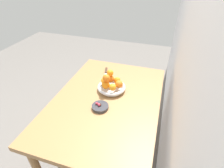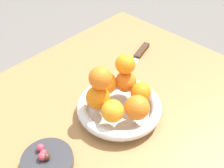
{
  "view_description": "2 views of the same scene",
  "coord_description": "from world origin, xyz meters",
  "views": [
    {
      "loc": [
        0.93,
        0.33,
        1.56
      ],
      "look_at": [
        -0.09,
        0.01,
        0.82
      ],
      "focal_mm": 28.0,
      "sensor_mm": 36.0,
      "label": 1
    },
    {
      "loc": [
        0.27,
        0.33,
        1.29
      ],
      "look_at": [
        -0.09,
        -0.0,
        0.86
      ],
      "focal_mm": 45.0,
      "sensor_mm": 36.0,
      "label": 2
    }
  ],
  "objects": [
    {
      "name": "orange_1",
      "position": [
        -0.16,
        0.03,
        0.81
      ],
      "size": [
        0.05,
        0.05,
        0.05
      ],
      "primitive_type": "sphere",
      "color": "orange",
      "rests_on": "fruit_bowl"
    },
    {
      "name": "orange_6",
      "position": [
        -0.08,
        -0.03,
        0.87
      ],
      "size": [
        0.06,
        0.06,
        0.06
      ],
      "primitive_type": "sphere",
      "color": "orange",
      "rests_on": "orange_4"
    },
    {
      "name": "wall_back",
      "position": [
        0.0,
        0.48,
        1.25
      ],
      "size": [
        4.0,
        0.05,
        2.5
      ],
      "primitive_type": "cube",
      "color": "white",
      "rests_on": "ground_plane"
    },
    {
      "name": "dining_table",
      "position": [
        0.0,
        0.0,
        0.65
      ],
      "size": [
        1.1,
        0.76,
        0.74
      ],
      "color": "#9E7042",
      "rests_on": "ground_plane"
    },
    {
      "name": "orange_2",
      "position": [
        -0.16,
        -0.02,
        0.81
      ],
      "size": [
        0.06,
        0.06,
        0.06
      ],
      "primitive_type": "sphere",
      "color": "orange",
      "rests_on": "fruit_bowl"
    },
    {
      "name": "fruit_bowl",
      "position": [
        -0.11,
        0.0,
        0.76
      ],
      "size": [
        0.22,
        0.22,
        0.04
      ],
      "color": "silver",
      "rests_on": "dining_table"
    },
    {
      "name": "orange_0",
      "position": [
        -0.11,
        0.06,
        0.81
      ],
      "size": [
        0.06,
        0.06,
        0.06
      ],
      "primitive_type": "sphere",
      "color": "orange",
      "rests_on": "fruit_bowl"
    },
    {
      "name": "knife",
      "position": [
        -0.31,
        -0.12,
        0.75
      ],
      "size": [
        0.26,
        0.09,
        0.01
      ],
      "color": "#3F2819",
      "rests_on": "dining_table"
    },
    {
      "name": "orange_3",
      "position": [
        -0.12,
        -0.05,
        0.81
      ],
      "size": [
        0.06,
        0.06,
        0.06
      ],
      "primitive_type": "sphere",
      "color": "orange",
      "rests_on": "fruit_bowl"
    },
    {
      "name": "ground_plane",
      "position": [
        0.0,
        0.0,
        0.0
      ],
      "size": [
        6.0,
        6.0,
        0.0
      ],
      "primitive_type": "plane",
      "color": "slate"
    },
    {
      "name": "candy_ball_1",
      "position": [
        0.11,
        -0.02,
        0.77
      ],
      "size": [
        0.02,
        0.02,
        0.02
      ],
      "primitive_type": "sphere",
      "color": "#C6384C",
      "rests_on": "candy_dish"
    },
    {
      "name": "candy_ball_0",
      "position": [
        0.1,
        -0.04,
        0.77
      ],
      "size": [
        0.02,
        0.02,
        0.02
      ],
      "primitive_type": "sphere",
      "color": "#C6384C",
      "rests_on": "candy_dish"
    },
    {
      "name": "candy_ball_3",
      "position": [
        0.11,
        -0.02,
        0.77
      ],
      "size": [
        0.02,
        0.02,
        0.02
      ],
      "primitive_type": "sphere",
      "color": "#C6384C",
      "rests_on": "candy_dish"
    },
    {
      "name": "orange_5",
      "position": [
        -0.06,
        0.02,
        0.81
      ],
      "size": [
        0.05,
        0.05,
        0.05
      ],
      "primitive_type": "sphere",
      "color": "orange",
      "rests_on": "fruit_bowl"
    },
    {
      "name": "orange_7",
      "position": [
        -0.16,
        -0.03,
        0.86
      ],
      "size": [
        0.05,
        0.05,
        0.05
      ],
      "primitive_type": "sphere",
      "color": "orange",
      "rests_on": "orange_2"
    },
    {
      "name": "candy_ball_4",
      "position": [
        0.11,
        -0.02,
        0.77
      ],
      "size": [
        0.02,
        0.02,
        0.02
      ],
      "primitive_type": "sphere",
      "color": "#C6384C",
      "rests_on": "candy_dish"
    },
    {
      "name": "orange_4",
      "position": [
        -0.07,
        -0.03,
        0.81
      ],
      "size": [
        0.06,
        0.06,
        0.06
      ],
      "primitive_type": "sphere",
      "color": "orange",
      "rests_on": "fruit_bowl"
    },
    {
      "name": "candy_dish",
      "position": [
        0.11,
        -0.01,
        0.75
      ],
      "size": [
        0.12,
        0.12,
        0.02
      ],
      "primitive_type": "cylinder",
      "color": "#333338",
      "rests_on": "dining_table"
    },
    {
      "name": "candy_ball_2",
      "position": [
        0.11,
        -0.01,
        0.77
      ],
      "size": [
        0.02,
        0.02,
        0.02
      ],
      "primitive_type": "sphere",
      "color": "#472819",
      "rests_on": "candy_dish"
    }
  ]
}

